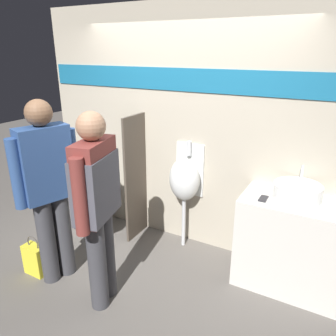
% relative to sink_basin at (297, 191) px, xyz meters
% --- Properties ---
extents(ground_plane, '(16.00, 16.00, 0.00)m').
position_rel_sink_basin_xyz_m(ground_plane, '(-1.27, -0.35, -0.99)').
color(ground_plane, '#5B5651').
extents(display_wall, '(3.78, 0.07, 2.70)m').
position_rel_sink_basin_xyz_m(display_wall, '(-1.27, 0.25, 0.37)').
color(display_wall, '#B2A893').
rests_on(display_wall, ground_plane).
extents(sink_counter, '(1.05, 0.56, 0.92)m').
position_rel_sink_basin_xyz_m(sink_counter, '(0.05, -0.06, -0.53)').
color(sink_counter, silver).
rests_on(sink_counter, ground_plane).
extents(sink_basin, '(0.43, 0.43, 0.28)m').
position_rel_sink_basin_xyz_m(sink_basin, '(0.00, 0.00, 0.00)').
color(sink_basin, silver).
rests_on(sink_basin, sink_counter).
extents(cell_phone, '(0.07, 0.14, 0.01)m').
position_rel_sink_basin_xyz_m(cell_phone, '(-0.26, -0.17, -0.06)').
color(cell_phone, '#232328').
rests_on(cell_phone, sink_counter).
extents(divider_near_counter, '(0.03, 0.43, 1.52)m').
position_rel_sink_basin_xyz_m(divider_near_counter, '(-1.81, 0.01, -0.23)').
color(divider_near_counter, '#4C4238').
rests_on(divider_near_counter, ground_plane).
extents(urinal_near_counter, '(0.36, 0.30, 1.27)m').
position_rel_sink_basin_xyz_m(urinal_near_counter, '(-1.19, 0.08, -0.14)').
color(urinal_near_counter, silver).
rests_on(urinal_near_counter, ground_plane).
extents(toilet, '(0.42, 0.58, 0.88)m').
position_rel_sink_basin_xyz_m(toilet, '(-2.44, -0.10, -0.70)').
color(toilet, silver).
rests_on(toilet, ground_plane).
extents(person_in_vest, '(0.33, 0.61, 1.78)m').
position_rel_sink_basin_xyz_m(person_in_vest, '(-1.44, -1.10, 0.04)').
color(person_in_vest, '#3D3D42').
rests_on(person_in_vest, ground_plane).
extents(person_with_lanyard, '(0.34, 0.61, 1.82)m').
position_rel_sink_basin_xyz_m(person_with_lanyard, '(-2.06, -1.06, 0.02)').
color(person_with_lanyard, '#3D3D42').
rests_on(person_with_lanyard, ground_plane).
extents(shopping_bag, '(0.24, 0.13, 0.44)m').
position_rel_sink_basin_xyz_m(shopping_bag, '(-2.30, -1.15, -0.82)').
color(shopping_bag, yellow).
rests_on(shopping_bag, ground_plane).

